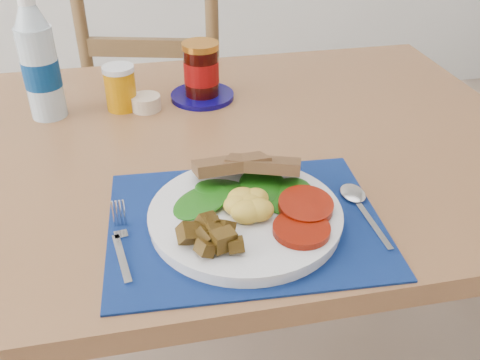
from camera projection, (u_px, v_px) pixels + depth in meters
The scene contains 10 objects.
table at pixel (184, 180), 1.08m from camera, with size 1.40×0.90×0.75m.
chair_far at pixel (160, 81), 1.71m from camera, with size 0.52×0.51×1.17m.
placemat at pixel (245, 222), 0.82m from camera, with size 0.41×0.32×0.00m, color black.
breakfast_plate at pixel (242, 213), 0.80m from camera, with size 0.29×0.29×0.07m.
fork at pixel (121, 243), 0.77m from camera, with size 0.03×0.15×0.00m.
spoon at pixel (359, 204), 0.85m from camera, with size 0.04×0.17×0.00m.
water_bottle at pixel (40, 65), 1.07m from camera, with size 0.07×0.07×0.25m.
juice_glass at pixel (121, 89), 1.14m from camera, with size 0.07×0.07×0.09m, color #C97D05.
ramekin at pixel (146, 103), 1.15m from camera, with size 0.06×0.06×0.03m, color beige.
jam_on_saucer at pixel (201, 74), 1.18m from camera, with size 0.14×0.14×0.13m.
Camera 1 is at (-0.07, -0.71, 1.25)m, focal length 40.00 mm.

